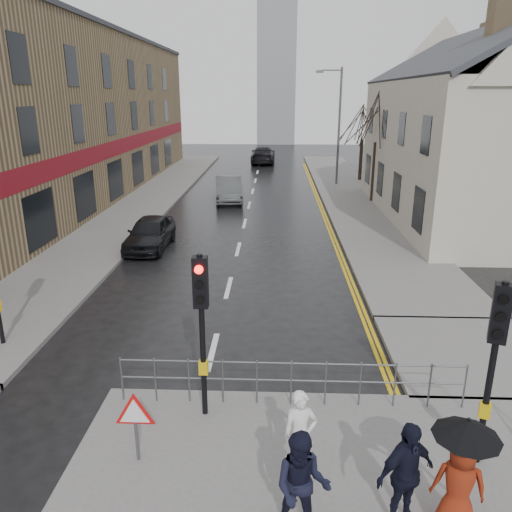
# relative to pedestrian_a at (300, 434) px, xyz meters

# --- Properties ---
(ground) EXTENTS (120.00, 120.00, 0.00)m
(ground) POSITION_rel_pedestrian_a_xyz_m (-2.04, 1.40, -0.92)
(ground) COLOR black
(ground) RESTS_ON ground
(left_pavement) EXTENTS (4.00, 44.00, 0.14)m
(left_pavement) POSITION_rel_pedestrian_a_xyz_m (-8.54, 24.40, -0.85)
(left_pavement) COLOR #605E5B
(left_pavement) RESTS_ON ground
(right_pavement) EXTENTS (4.00, 40.00, 0.14)m
(right_pavement) POSITION_rel_pedestrian_a_xyz_m (4.46, 26.40, -0.85)
(right_pavement) COLOR #605E5B
(right_pavement) RESTS_ON ground
(pavement_bridge_right) EXTENTS (4.00, 4.20, 0.14)m
(pavement_bridge_right) POSITION_rel_pedestrian_a_xyz_m (4.46, 4.40, -0.85)
(pavement_bridge_right) COLOR #605E5B
(pavement_bridge_right) RESTS_ON ground
(building_left_terrace) EXTENTS (8.00, 42.00, 10.00)m
(building_left_terrace) POSITION_rel_pedestrian_a_xyz_m (-14.04, 23.40, 4.08)
(building_left_terrace) COLOR #907653
(building_left_terrace) RESTS_ON ground
(building_right_cream) EXTENTS (9.00, 16.40, 10.10)m
(building_right_cream) POSITION_rel_pedestrian_a_xyz_m (9.96, 19.40, 3.86)
(building_right_cream) COLOR #B5B09E
(building_right_cream) RESTS_ON ground
(church_tower) EXTENTS (5.00, 5.00, 18.00)m
(church_tower) POSITION_rel_pedestrian_a_xyz_m (-0.54, 63.40, 8.08)
(church_tower) COLOR gray
(church_tower) RESTS_ON ground
(traffic_signal_near_left) EXTENTS (0.28, 0.27, 3.40)m
(traffic_signal_near_left) POSITION_rel_pedestrian_a_xyz_m (-1.84, 1.59, 1.54)
(traffic_signal_near_left) COLOR black
(traffic_signal_near_left) RESTS_ON near_pavement
(traffic_signal_near_right) EXTENTS (0.34, 0.33, 3.40)m
(traffic_signal_near_right) POSITION_rel_pedestrian_a_xyz_m (3.16, 0.39, 1.54)
(traffic_signal_near_right) COLOR black
(traffic_signal_near_right) RESTS_ON near_pavement
(guard_railing_front) EXTENTS (7.14, 0.04, 1.00)m
(guard_railing_front) POSITION_rel_pedestrian_a_xyz_m (-0.09, 2.00, -0.06)
(guard_railing_front) COLOR #595B5E
(guard_railing_front) RESTS_ON near_pavement
(warning_sign) EXTENTS (0.80, 0.07, 1.35)m
(warning_sign) POSITION_rel_pedestrian_a_xyz_m (-2.84, 0.19, 0.13)
(warning_sign) COLOR #595B5E
(warning_sign) RESTS_ON near_pavement
(street_lamp) EXTENTS (1.83, 0.25, 8.00)m
(street_lamp) POSITION_rel_pedestrian_a_xyz_m (3.78, 29.40, 3.79)
(street_lamp) COLOR #595B5E
(street_lamp) RESTS_ON right_pavement
(tree_near) EXTENTS (2.40, 2.40, 6.58)m
(tree_near) POSITION_rel_pedestrian_a_xyz_m (5.46, 23.40, 4.22)
(tree_near) COLOR black
(tree_near) RESTS_ON right_pavement
(tree_far) EXTENTS (2.40, 2.40, 5.64)m
(tree_far) POSITION_rel_pedestrian_a_xyz_m (5.96, 31.40, 3.51)
(tree_far) COLOR black
(tree_far) RESTS_ON right_pavement
(pedestrian_a) EXTENTS (0.60, 0.43, 1.55)m
(pedestrian_a) POSITION_rel_pedestrian_a_xyz_m (0.00, 0.00, 0.00)
(pedestrian_a) COLOR white
(pedestrian_a) RESTS_ON near_pavement
(pedestrian_b) EXTENTS (0.92, 0.76, 1.72)m
(pedestrian_b) POSITION_rel_pedestrian_a_xyz_m (-0.04, -1.28, 0.08)
(pedestrian_b) COLOR black
(pedestrian_b) RESTS_ON near_pavement
(pedestrian_with_umbrella) EXTENTS (0.96, 0.96, 1.91)m
(pedestrian_with_umbrella) POSITION_rel_pedestrian_a_xyz_m (2.24, -1.09, 0.30)
(pedestrian_with_umbrella) COLOR maroon
(pedestrian_with_umbrella) RESTS_ON near_pavement
(pedestrian_d) EXTENTS (1.10, 0.85, 1.75)m
(pedestrian_d) POSITION_rel_pedestrian_a_xyz_m (1.49, -1.00, 0.10)
(pedestrian_d) COLOR black
(pedestrian_d) RESTS_ON near_pavement
(car_parked) EXTENTS (1.71, 4.06, 1.37)m
(car_parked) POSITION_rel_pedestrian_a_xyz_m (-5.83, 13.39, -0.23)
(car_parked) COLOR black
(car_parked) RESTS_ON ground
(car_mid) EXTENTS (2.12, 4.72, 1.50)m
(car_mid) POSITION_rel_pedestrian_a_xyz_m (-3.38, 23.58, -0.16)
(car_mid) COLOR #434647
(car_mid) RESTS_ON ground
(car_far) EXTENTS (2.27, 5.52, 1.60)m
(car_far) POSITION_rel_pedestrian_a_xyz_m (-1.72, 41.65, -0.12)
(car_far) COLOR black
(car_far) RESTS_ON ground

